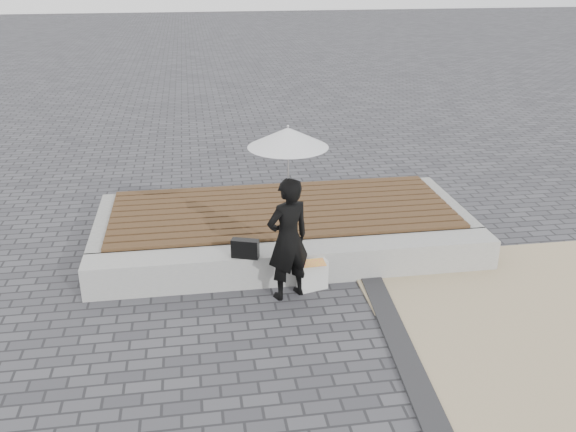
{
  "coord_description": "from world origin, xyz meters",
  "views": [
    {
      "loc": [
        -1.15,
        -5.08,
        3.65
      ],
      "look_at": [
        -0.17,
        1.17,
        1.0
      ],
      "focal_mm": 39.13,
      "sensor_mm": 36.0,
      "label": 1
    }
  ],
  "objects_px": {
    "handbag": "(245,249)",
    "canvas_tote": "(312,275)",
    "parasol": "(288,137)",
    "seating_ledge": "(297,262)",
    "woman": "(288,239)"
  },
  "relations": [
    {
      "from": "parasol",
      "to": "canvas_tote",
      "type": "bearing_deg",
      "value": 20.77
    },
    {
      "from": "seating_ledge",
      "to": "woman",
      "type": "relative_size",
      "value": 3.47
    },
    {
      "from": "canvas_tote",
      "to": "woman",
      "type": "bearing_deg",
      "value": -174.22
    },
    {
      "from": "seating_ledge",
      "to": "parasol",
      "type": "height_order",
      "value": "parasol"
    },
    {
      "from": "woman",
      "to": "parasol",
      "type": "height_order",
      "value": "parasol"
    },
    {
      "from": "parasol",
      "to": "woman",
      "type": "bearing_deg",
      "value": 0.0
    },
    {
      "from": "parasol",
      "to": "handbag",
      "type": "relative_size",
      "value": 3.46
    },
    {
      "from": "seating_ledge",
      "to": "parasol",
      "type": "xyz_separation_m",
      "value": [
        -0.17,
        -0.43,
        1.69
      ]
    },
    {
      "from": "handbag",
      "to": "canvas_tote",
      "type": "height_order",
      "value": "handbag"
    },
    {
      "from": "parasol",
      "to": "seating_ledge",
      "type": "bearing_deg",
      "value": 68.22
    },
    {
      "from": "woman",
      "to": "canvas_tote",
      "type": "bearing_deg",
      "value": 178.2
    },
    {
      "from": "handbag",
      "to": "canvas_tote",
      "type": "bearing_deg",
      "value": 8.31
    },
    {
      "from": "seating_ledge",
      "to": "woman",
      "type": "bearing_deg",
      "value": -111.78
    },
    {
      "from": "canvas_tote",
      "to": "seating_ledge",
      "type": "bearing_deg",
      "value": 98.21
    },
    {
      "from": "seating_ledge",
      "to": "canvas_tote",
      "type": "height_order",
      "value": "seating_ledge"
    }
  ]
}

